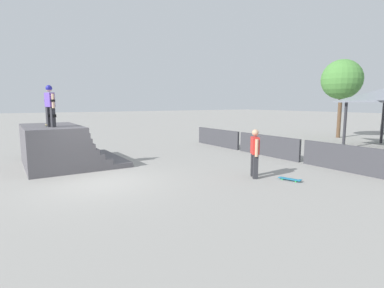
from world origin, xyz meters
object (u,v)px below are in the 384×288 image
(bystander_walking, at_px, (255,151))
(tree_beside_pavilion, at_px, (342,80))
(skateboard_on_deck, at_px, (48,125))
(skater_on_deck, at_px, (50,103))
(skateboard_on_ground, at_px, (291,179))

(bystander_walking, xyz_separation_m, tree_beside_pavilion, (-5.65, 14.31, 3.42))
(skateboard_on_deck, xyz_separation_m, bystander_walking, (5.67, 5.97, -0.82))
(skater_on_deck, xyz_separation_m, tree_beside_pavilion, (-0.45, 20.24, 1.73))
(skateboard_on_deck, relative_size, bystander_walking, 0.44)
(skateboard_on_ground, bearing_deg, skateboard_on_deck, -152.10)
(skater_on_deck, distance_m, skateboard_on_ground, 9.48)
(skater_on_deck, xyz_separation_m, bystander_walking, (5.20, 5.93, -1.69))
(skater_on_deck, relative_size, skateboard_on_ground, 2.00)
(skateboard_on_ground, xyz_separation_m, tree_beside_pavilion, (-6.69, 13.59, 4.33))
(skater_on_deck, bearing_deg, skateboard_on_deck, 166.37)
(skateboard_on_deck, bearing_deg, skateboard_on_ground, 47.52)
(bystander_walking, height_order, tree_beside_pavilion, tree_beside_pavilion)
(skateboard_on_deck, xyz_separation_m, skateboard_on_ground, (6.71, 6.70, -1.73))
(skateboard_on_deck, height_order, tree_beside_pavilion, tree_beside_pavilion)
(skater_on_deck, relative_size, tree_beside_pavilion, 0.28)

